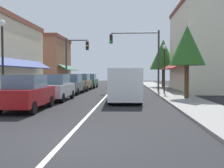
# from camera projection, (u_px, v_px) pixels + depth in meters

# --- Properties ---
(ground_plane) EXTENTS (80.00, 80.00, 0.00)m
(ground_plane) POSITION_uv_depth(u_px,v_px,m) (110.00, 92.00, 24.93)
(ground_plane) COLOR black
(sidewalk_left) EXTENTS (2.60, 56.00, 0.12)m
(sidewalk_left) POSITION_uv_depth(u_px,v_px,m) (53.00, 92.00, 25.25)
(sidewalk_left) COLOR #A39E99
(sidewalk_left) RESTS_ON ground
(sidewalk_right) EXTENTS (2.60, 56.00, 0.12)m
(sidewalk_right) POSITION_uv_depth(u_px,v_px,m) (168.00, 92.00, 24.60)
(sidewalk_right) COLOR gray
(sidewalk_right) RESTS_ON ground
(lane_center_stripe) EXTENTS (0.14, 52.00, 0.01)m
(lane_center_stripe) POSITION_uv_depth(u_px,v_px,m) (110.00, 92.00, 24.93)
(lane_center_stripe) COLOR silver
(lane_center_stripe) RESTS_ON ground
(storefront_right_block) EXTENTS (5.92, 10.20, 8.70)m
(storefront_right_block) POSITION_uv_depth(u_px,v_px,m) (201.00, 48.00, 26.20)
(storefront_right_block) COLOR beige
(storefront_right_block) RESTS_ON ground
(storefront_far_left) EXTENTS (6.26, 8.20, 6.67)m
(storefront_far_left) POSITION_uv_depth(u_px,v_px,m) (47.00, 62.00, 35.31)
(storefront_far_left) COLOR #8E5B42
(storefront_far_left) RESTS_ON ground
(parked_car_nearest_left) EXTENTS (1.82, 4.12, 1.77)m
(parked_car_nearest_left) POSITION_uv_depth(u_px,v_px,m) (27.00, 93.00, 12.79)
(parked_car_nearest_left) COLOR maroon
(parked_car_nearest_left) RESTS_ON ground
(parked_car_second_left) EXTENTS (1.82, 4.12, 1.77)m
(parked_car_second_left) POSITION_uv_depth(u_px,v_px,m) (56.00, 88.00, 17.45)
(parked_car_second_left) COLOR #B7BABF
(parked_car_second_left) RESTS_ON ground
(parked_car_third_left) EXTENTS (1.83, 4.13, 1.77)m
(parked_car_third_left) POSITION_uv_depth(u_px,v_px,m) (71.00, 84.00, 22.85)
(parked_car_third_left) COLOR #4C5156
(parked_car_third_left) RESTS_ON ground
(parked_car_far_left) EXTENTS (1.82, 4.12, 1.77)m
(parked_car_far_left) POSITION_uv_depth(u_px,v_px,m) (81.00, 82.00, 27.39)
(parked_car_far_left) COLOR brown
(parked_car_far_left) RESTS_ON ground
(parked_car_distant_left) EXTENTS (1.81, 4.11, 1.77)m
(parked_car_distant_left) POSITION_uv_depth(u_px,v_px,m) (89.00, 81.00, 32.29)
(parked_car_distant_left) COLOR #0F4C33
(parked_car_distant_left) RESTS_ON ground
(van_in_lane) EXTENTS (2.11, 5.23, 2.12)m
(van_in_lane) POSITION_uv_depth(u_px,v_px,m) (124.00, 84.00, 16.71)
(van_in_lane) COLOR silver
(van_in_lane) RESTS_ON ground
(traffic_signal_mast_arm) EXTENTS (4.97, 0.50, 6.10)m
(traffic_signal_mast_arm) POSITION_uv_depth(u_px,v_px,m) (142.00, 50.00, 25.91)
(traffic_signal_mast_arm) COLOR #333333
(traffic_signal_mast_arm) RESTS_ON ground
(traffic_signal_left_corner) EXTENTS (2.53, 0.50, 5.57)m
(traffic_signal_left_corner) POSITION_uv_depth(u_px,v_px,m) (74.00, 56.00, 27.57)
(traffic_signal_left_corner) COLOR #333333
(traffic_signal_left_corner) RESTS_ON ground
(street_lamp_left_near) EXTENTS (0.36, 0.36, 4.75)m
(street_lamp_left_near) POSITION_uv_depth(u_px,v_px,m) (2.00, 48.00, 14.25)
(street_lamp_left_near) COLOR black
(street_lamp_left_near) RESTS_ON ground
(street_lamp_right_mid) EXTENTS (0.36, 0.36, 4.30)m
(street_lamp_right_mid) POSITION_uv_depth(u_px,v_px,m) (164.00, 60.00, 22.48)
(street_lamp_right_mid) COLOR black
(street_lamp_right_mid) RESTS_ON ground
(tree_right_near) EXTENTS (2.46, 2.46, 5.10)m
(tree_right_near) POSITION_uv_depth(u_px,v_px,m) (187.00, 46.00, 17.83)
(tree_right_near) COLOR #4C331E
(tree_right_near) RESTS_ON ground
(tree_right_far) EXTENTS (3.37, 3.37, 6.02)m
(tree_right_far) POSITION_uv_depth(u_px,v_px,m) (163.00, 55.00, 32.42)
(tree_right_far) COLOR #4C331E
(tree_right_far) RESTS_ON ground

